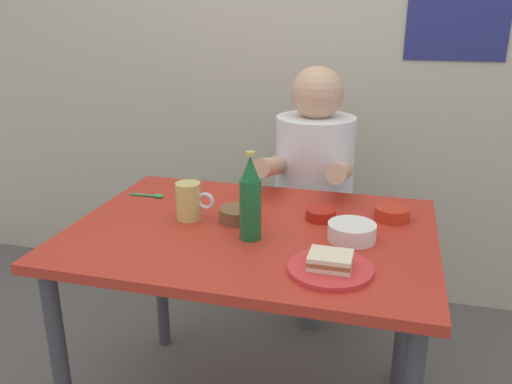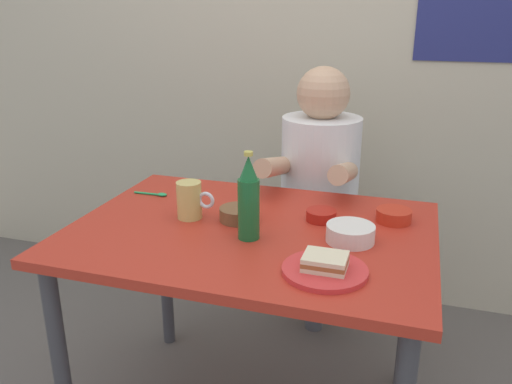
% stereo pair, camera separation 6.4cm
% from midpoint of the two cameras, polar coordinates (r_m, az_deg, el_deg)
% --- Properties ---
extents(wall_back, '(4.40, 0.09, 2.60)m').
position_cam_midpoint_polar(wall_back, '(2.50, 5.53, 17.58)').
color(wall_back, '#BCB299').
rests_on(wall_back, ground).
extents(dining_table, '(1.10, 0.80, 0.74)m').
position_cam_midpoint_polar(dining_table, '(1.64, -1.59, -6.96)').
color(dining_table, '#B72D1E').
rests_on(dining_table, ground).
extents(stool, '(0.34, 0.34, 0.45)m').
position_cam_midpoint_polar(stool, '(2.31, 5.24, -7.13)').
color(stool, '#4C4C51').
rests_on(stool, ground).
extents(person_seated, '(0.33, 0.56, 0.72)m').
position_cam_midpoint_polar(person_seated, '(2.14, 5.53, 2.76)').
color(person_seated, white).
rests_on(person_seated, stool).
extents(plate_orange, '(0.22, 0.22, 0.01)m').
position_cam_midpoint_polar(plate_orange, '(1.35, 6.74, -8.38)').
color(plate_orange, red).
rests_on(plate_orange, dining_table).
extents(sandwich, '(0.11, 0.09, 0.04)m').
position_cam_midpoint_polar(sandwich, '(1.34, 6.78, -7.44)').
color(sandwich, beige).
rests_on(sandwich, plate_orange).
extents(beer_mug, '(0.13, 0.08, 0.12)m').
position_cam_midpoint_polar(beer_mug, '(1.67, -8.41, -0.99)').
color(beer_mug, '#D1BC66').
rests_on(beer_mug, dining_table).
extents(beer_bottle, '(0.06, 0.06, 0.26)m').
position_cam_midpoint_polar(beer_bottle, '(1.49, -1.85, -0.89)').
color(beer_bottle, '#19602D').
rests_on(beer_bottle, dining_table).
extents(sambal_bowl_red, '(0.10, 0.10, 0.03)m').
position_cam_midpoint_polar(sambal_bowl_red, '(1.67, 6.01, -2.39)').
color(sambal_bowl_red, '#B21E14').
rests_on(sambal_bowl_red, dining_table).
extents(sauce_bowl_chili, '(0.11, 0.11, 0.04)m').
position_cam_midpoint_polar(sauce_bowl_chili, '(1.71, 13.66, -2.24)').
color(sauce_bowl_chili, red).
rests_on(sauce_bowl_chili, dining_table).
extents(rice_bowl_white, '(0.14, 0.14, 0.05)m').
position_cam_midpoint_polar(rice_bowl_white, '(1.53, 9.27, -4.24)').
color(rice_bowl_white, silver).
rests_on(rice_bowl_white, dining_table).
extents(condiment_bowl_brown, '(0.12, 0.12, 0.04)m').
position_cam_midpoint_polar(condiment_bowl_brown, '(1.65, -3.08, -2.39)').
color(condiment_bowl_brown, brown).
rests_on(condiment_bowl_brown, dining_table).
extents(spoon, '(0.13, 0.02, 0.01)m').
position_cam_midpoint_polar(spoon, '(1.90, -12.18, -0.40)').
color(spoon, '#26A559').
rests_on(spoon, dining_table).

